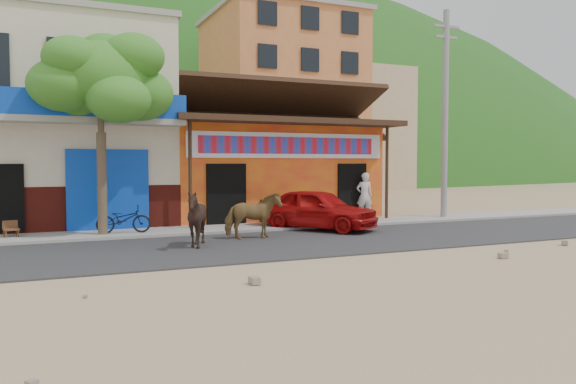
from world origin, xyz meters
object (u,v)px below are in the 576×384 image
at_px(utility_pole, 445,114).
at_px(cow_tan, 253,216).
at_px(pedestrian, 364,195).
at_px(cow_dark, 196,219).
at_px(tree, 101,132).
at_px(red_car, 317,209).
at_px(scooter, 124,219).
at_px(cafe_chair_left, 11,222).

bearing_deg(utility_pole, cow_tan, -164.74).
bearing_deg(cow_tan, pedestrian, -55.91).
height_order(cow_dark, pedestrian, pedestrian).
xyz_separation_m(tree, red_car, (6.62, -1.00, -2.41)).
distance_m(cow_tan, scooter, 3.99).
bearing_deg(cow_tan, scooter, 61.46).
bearing_deg(red_car, scooter, 136.16).
distance_m(tree, utility_pole, 12.84).
bearing_deg(cow_dark, scooter, 178.83).
height_order(cow_dark, scooter, cow_dark).
height_order(cow_dark, cafe_chair_left, cow_dark).
distance_m(scooter, cafe_chair_left, 3.08).
bearing_deg(scooter, red_car, -91.69).
bearing_deg(red_car, pedestrian, -1.93).
relative_size(utility_pole, red_car, 2.02).
bearing_deg(utility_pole, pedestrian, 167.73).
bearing_deg(scooter, cow_tan, -116.18).
xyz_separation_m(pedestrian, cafe_chair_left, (-12.05, -0.47, -0.44)).
bearing_deg(cafe_chair_left, scooter, -19.27).
height_order(cow_tan, cow_dark, cow_dark).
bearing_deg(cow_dark, pedestrian, 92.66).
distance_m(utility_pole, pedestrian, 4.54).
xyz_separation_m(tree, utility_pole, (12.80, 0.20, 1.00)).
height_order(utility_pole, red_car, utility_pole).
height_order(cow_tan, cafe_chair_left, cow_tan).
xyz_separation_m(cow_tan, cow_dark, (-1.90, -0.91, 0.07)).
bearing_deg(red_car, tree, 136.93).
xyz_separation_m(cow_tan, pedestrian, (5.69, 3.12, 0.28)).
xyz_separation_m(utility_pole, cafe_chair_left, (-15.25, 0.23, -3.57)).
relative_size(utility_pole, cafe_chair_left, 9.30).
distance_m(cow_tan, cafe_chair_left, 6.89).
distance_m(tree, scooter, 2.65).
distance_m(utility_pole, cow_tan, 9.83).
relative_size(cow_tan, cow_dark, 1.07).
bearing_deg(cow_tan, red_car, -60.39).
distance_m(red_car, scooter, 6.11).
distance_m(cow_dark, red_car, 5.09).
xyz_separation_m(tree, cow_dark, (2.01, -3.14, -2.34)).
distance_m(cow_tan, red_car, 2.98).
bearing_deg(cafe_chair_left, cow_tan, -33.82).
bearing_deg(cafe_chair_left, cow_dark, -49.83).
xyz_separation_m(cow_tan, cafe_chair_left, (-6.36, 2.65, -0.16)).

